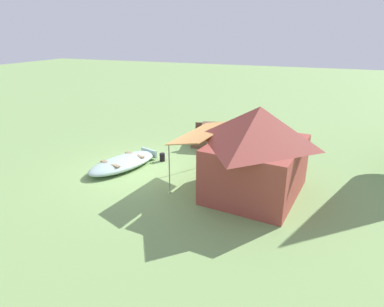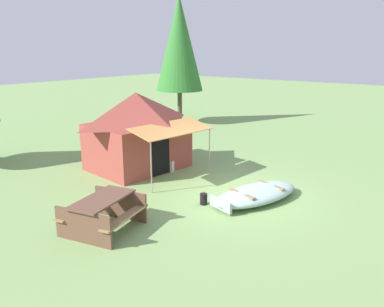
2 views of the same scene
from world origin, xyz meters
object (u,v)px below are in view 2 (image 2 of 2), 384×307
at_px(picnic_table, 103,210).
at_px(fuel_can, 204,199).
at_px(beached_rowboat, 256,194).
at_px(cooler_box, 170,165).
at_px(pine_tree_far_center, 179,43).
at_px(canvas_cabin_tent, 137,130).

relative_size(picnic_table, fuel_can, 6.19).
distance_m(beached_rowboat, picnic_table, 4.36).
bearing_deg(cooler_box, pine_tree_far_center, 36.83).
relative_size(cooler_box, fuel_can, 1.52).
bearing_deg(canvas_cabin_tent, picnic_table, -144.59).
xyz_separation_m(canvas_cabin_tent, pine_tree_far_center, (7.68, 4.29, 3.04)).
distance_m(canvas_cabin_tent, cooler_box, 1.71).
bearing_deg(cooler_box, canvas_cabin_tent, 113.71).
height_order(beached_rowboat, picnic_table, picnic_table).
distance_m(picnic_table, fuel_can, 2.91).
xyz_separation_m(beached_rowboat, picnic_table, (-3.84, 2.04, 0.29)).
xyz_separation_m(beached_rowboat, pine_tree_far_center, (7.88, 9.20, 4.26)).
height_order(canvas_cabin_tent, picnic_table, canvas_cabin_tent).
relative_size(picnic_table, pine_tree_far_center, 0.28).
bearing_deg(pine_tree_far_center, picnic_table, -148.57).
height_order(beached_rowboat, pine_tree_far_center, pine_tree_far_center).
distance_m(cooler_box, pine_tree_far_center, 9.95).
height_order(canvas_cabin_tent, pine_tree_far_center, pine_tree_far_center).
bearing_deg(picnic_table, pine_tree_far_center, 31.43).
bearing_deg(canvas_cabin_tent, fuel_can, -108.89).
relative_size(beached_rowboat, cooler_box, 6.58).
height_order(picnic_table, pine_tree_far_center, pine_tree_far_center).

